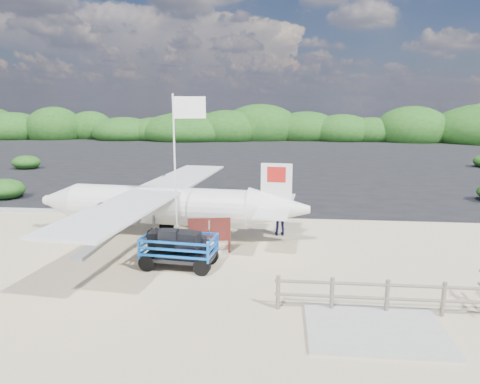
{
  "coord_description": "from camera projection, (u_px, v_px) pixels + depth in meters",
  "views": [
    {
      "loc": [
        3.03,
        -16.33,
        5.7
      ],
      "look_at": [
        1.02,
        4.13,
        1.51
      ],
      "focal_mm": 32.0,
      "sensor_mm": 36.0,
      "label": 1
    }
  ],
  "objects": [
    {
      "name": "ground",
      "position": [
        205.0,
        248.0,
        17.35
      ],
      "size": [
        160.0,
        160.0,
        0.0
      ],
      "primitive_type": "plane",
      "color": "beige"
    },
    {
      "name": "asphalt_apron",
      "position": [
        254.0,
        158.0,
        46.6
      ],
      "size": [
        90.0,
        50.0,
        0.04
      ],
      "primitive_type": null,
      "color": "#B2B2B2",
      "rests_on": "ground"
    },
    {
      "name": "lagoon",
      "position": [
        18.0,
        231.0,
        19.68
      ],
      "size": [
        9.0,
        7.0,
        0.4
      ],
      "primitive_type": null,
      "color": "#B2B2B2",
      "rests_on": "ground"
    },
    {
      "name": "walkway_pad",
      "position": [
        375.0,
        331.0,
        10.97
      ],
      "size": [
        3.5,
        2.5,
        0.1
      ],
      "primitive_type": null,
      "color": "#B2B2B2",
      "rests_on": "ground"
    },
    {
      "name": "vegetation_band",
      "position": [
        264.0,
        140.0,
        70.98
      ],
      "size": [
        124.0,
        8.0,
        4.4
      ],
      "primitive_type": null,
      "color": "#B2B2B2",
      "rests_on": "ground"
    },
    {
      "name": "fence",
      "position": [
        386.0,
        314.0,
        11.9
      ],
      "size": [
        6.4,
        2.0,
        1.1
      ],
      "primitive_type": null,
      "color": "#B2B2B2",
      "rests_on": "ground"
    },
    {
      "name": "baggage_cart",
      "position": [
        180.0,
        267.0,
        15.3
      ],
      "size": [
        2.92,
        1.87,
        1.39
      ],
      "primitive_type": null,
      "rotation": [
        0.0,
        0.0,
        -0.11
      ],
      "color": "blue",
      "rests_on": "ground"
    },
    {
      "name": "flagpole",
      "position": [
        177.0,
        251.0,
        17.06
      ],
      "size": [
        1.32,
        0.85,
        6.12
      ],
      "primitive_type": null,
      "rotation": [
        0.0,
        0.0,
        0.3
      ],
      "color": "white",
      "rests_on": "ground"
    },
    {
      "name": "signboard",
      "position": [
        210.0,
        253.0,
        16.78
      ],
      "size": [
        1.76,
        0.48,
        1.45
      ],
      "primitive_type": null,
      "rotation": [
        0.0,
        0.0,
        0.18
      ],
      "color": "#5A1F19",
      "rests_on": "ground"
    },
    {
      "name": "crew_a",
      "position": [
        194.0,
        209.0,
        20.01
      ],
      "size": [
        0.8,
        0.65,
        1.88
      ],
      "primitive_type": "imported",
      "rotation": [
        0.0,
        0.0,
        3.48
      ],
      "color": "#111142",
      "rests_on": "ground"
    },
    {
      "name": "crew_b",
      "position": [
        219.0,
        202.0,
        22.32
      ],
      "size": [
        0.83,
        0.71,
        1.47
      ],
      "primitive_type": "imported",
      "rotation": [
        0.0,
        0.0,
        3.39
      ],
      "color": "#111142",
      "rests_on": "ground"
    },
    {
      "name": "crew_c",
      "position": [
        281.0,
        216.0,
        18.89
      ],
      "size": [
        1.09,
        0.54,
        1.79
      ],
      "primitive_type": "imported",
      "rotation": [
        0.0,
        0.0,
        3.25
      ],
      "color": "#111142",
      "rests_on": "ground"
    },
    {
      "name": "aircraft_large",
      "position": [
        375.0,
        169.0,
        38.72
      ],
      "size": [
        15.75,
        15.75,
        4.33
      ],
      "primitive_type": null,
      "rotation": [
        0.0,
        0.0,
        3.04
      ],
      "color": "#B2B2B2",
      "rests_on": "ground"
    }
  ]
}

